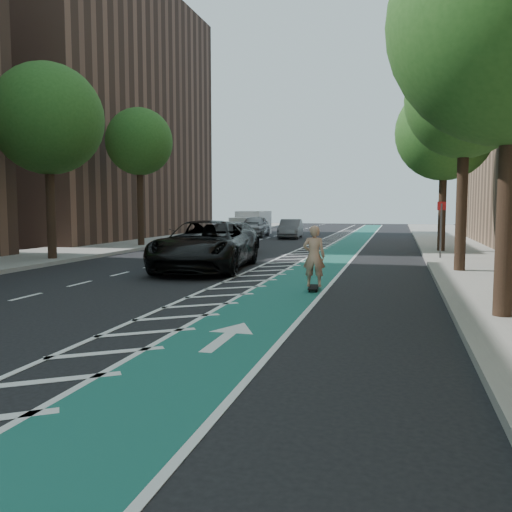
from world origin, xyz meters
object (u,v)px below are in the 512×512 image
(skateboarder, at_px, (314,256))
(suv_far, at_px, (229,239))
(suv_near, at_px, (206,245))
(barrel_a, at_px, (157,252))

(skateboarder, distance_m, suv_far, 10.79)
(skateboarder, height_order, suv_near, skateboarder)
(skateboarder, height_order, suv_far, skateboarder)
(suv_near, xyz_separation_m, barrel_a, (-3.01, 2.33, -0.49))
(skateboarder, relative_size, suv_far, 0.31)
(suv_far, distance_m, barrel_a, 3.85)
(barrel_a, bearing_deg, skateboarder, -39.38)
(skateboarder, bearing_deg, suv_near, -44.68)
(barrel_a, bearing_deg, suv_far, 56.44)
(suv_near, relative_size, barrel_a, 7.65)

